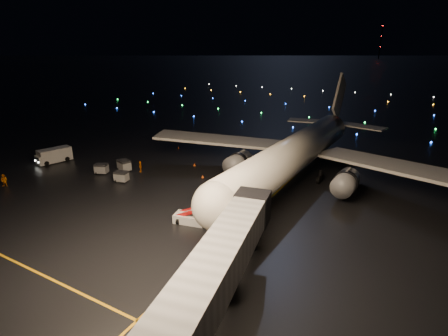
{
  "coord_description": "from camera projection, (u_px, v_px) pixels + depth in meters",
  "views": [
    {
      "loc": [
        28.36,
        -25.4,
        19.77
      ],
      "look_at": [
        7.2,
        12.0,
        5.0
      ],
      "focal_mm": 28.0,
      "sensor_mm": 36.0,
      "label": 1
    }
  ],
  "objects": [
    {
      "name": "safety_cone_1",
      "position": [
        262.0,
        168.0,
        60.24
      ],
      "size": [
        0.41,
        0.41,
        0.45
      ],
      "primitive_type": "cone",
      "rotation": [
        0.0,
        0.0,
        0.02
      ],
      "color": "#E8530F",
      "rests_on": "ground"
    },
    {
      "name": "baggage_cart_1",
      "position": [
        121.0,
        177.0,
        54.35
      ],
      "size": [
        2.23,
        1.79,
        1.67
      ],
      "primitive_type": "cube",
      "rotation": [
        0.0,
        0.0,
        0.23
      ],
      "color": "gray",
      "rests_on": "ground"
    },
    {
      "name": "pushback_tug",
      "position": [
        208.0,
        282.0,
        29.62
      ],
      "size": [
        4.15,
        2.36,
        1.92
      ],
      "primitive_type": "cube",
      "rotation": [
        0.0,
        0.0,
        0.06
      ],
      "color": "silver",
      "rests_on": "ground"
    },
    {
      "name": "airliner",
      "position": [
        303.0,
        130.0,
        54.98
      ],
      "size": [
        54.9,
        52.32,
        15.1
      ],
      "primitive_type": null,
      "rotation": [
        0.0,
        0.0,
        -0.03
      ],
      "color": "silver",
      "rests_on": "ground"
    },
    {
      "name": "taxiway_lights",
      "position": [
        333.0,
        105.0,
        127.73
      ],
      "size": [
        164.0,
        92.0,
        0.36
      ],
      "primitive_type": null,
      "color": "black",
      "rests_on": "ground"
    },
    {
      "name": "ground",
      "position": [
        388.0,
        74.0,
        287.46
      ],
      "size": [
        2000.0,
        2000.0,
        0.0
      ],
      "primitive_type": "plane",
      "color": "black",
      "rests_on": "ground"
    },
    {
      "name": "lane_cross",
      "position": [
        8.0,
        258.0,
        34.64
      ],
      "size": [
        60.0,
        0.25,
        0.02
      ],
      "primitive_type": "cube",
      "color": "orange",
      "rests_on": "ground"
    },
    {
      "name": "crew_b",
      "position": [
        4.0,
        180.0,
        52.41
      ],
      "size": [
        1.18,
        1.09,
        1.94
      ],
      "primitive_type": "imported",
      "rotation": [
        0.0,
        0.0,
        0.49
      ],
      "color": "orange",
      "rests_on": "ground"
    },
    {
      "name": "crew_c",
      "position": [
        140.0,
        167.0,
        58.63
      ],
      "size": [
        1.13,
        1.08,
        1.89
      ],
      "primitive_type": "imported",
      "rotation": [
        0.0,
        0.0,
        -0.74
      ],
      "color": "orange",
      "rests_on": "ground"
    },
    {
      "name": "belt_loader",
      "position": [
        193.0,
        210.0,
        41.17
      ],
      "size": [
        7.12,
        3.26,
        3.34
      ],
      "primitive_type": null,
      "rotation": [
        0.0,
        0.0,
        0.21
      ],
      "color": "silver",
      "rests_on": "ground"
    },
    {
      "name": "lane_centre",
      "position": [
        266.0,
        202.0,
        47.3
      ],
      "size": [
        0.25,
        80.0,
        0.02
      ],
      "primitive_type": "cube",
      "color": "orange",
      "rests_on": "ground"
    },
    {
      "name": "safety_cone_0",
      "position": [
        203.0,
        176.0,
        56.13
      ],
      "size": [
        0.51,
        0.51,
        0.49
      ],
      "primitive_type": "cone",
      "rotation": [
        0.0,
        0.0,
        -0.21
      ],
      "color": "#E8530F",
      "rests_on": "ground"
    },
    {
      "name": "safety_cone_2",
      "position": [
        195.0,
        164.0,
        61.94
      ],
      "size": [
        0.51,
        0.51,
        0.53
      ],
      "primitive_type": "cone",
      "rotation": [
        0.0,
        0.0,
        -0.08
      ],
      "color": "#E8530F",
      "rests_on": "ground"
    },
    {
      "name": "baggage_cart_0",
      "position": [
        124.0,
        166.0,
        59.13
      ],
      "size": [
        2.6,
        2.16,
        1.9
      ],
      "primitive_type": "cube",
      "rotation": [
        0.0,
        0.0,
        -0.31
      ],
      "color": "gray",
      "rests_on": "ground"
    },
    {
      "name": "service_truck",
      "position": [
        55.0,
        155.0,
        63.7
      ],
      "size": [
        3.78,
        7.34,
        2.59
      ],
      "primitive_type": "cube",
      "rotation": [
        0.0,
        0.0,
        -0.23
      ],
      "color": "silver",
      "rests_on": "ground"
    },
    {
      "name": "safety_cone_3",
      "position": [
        178.0,
        148.0,
        72.38
      ],
      "size": [
        0.59,
        0.59,
        0.51
      ],
      "primitive_type": "cone",
      "rotation": [
        0.0,
        0.0,
        0.43
      ],
      "color": "#E8530F",
      "rests_on": "ground"
    },
    {
      "name": "baggage_cart_2",
      "position": [
        102.0,
        169.0,
        57.86
      ],
      "size": [
        2.37,
        2.06,
        1.69
      ],
      "primitive_type": "cube",
      "rotation": [
        0.0,
        0.0,
        0.41
      ],
      "color": "gray",
      "rests_on": "ground"
    },
    {
      "name": "radio_mast",
      "position": [
        381.0,
        41.0,
        667.13
      ],
      "size": [
        1.8,
        1.8,
        64.0
      ],
      "primitive_type": "cylinder",
      "color": "black",
      "rests_on": "ground"
    }
  ]
}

